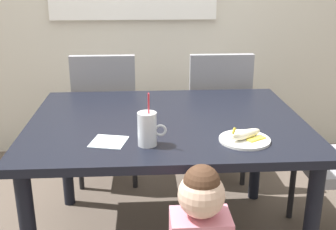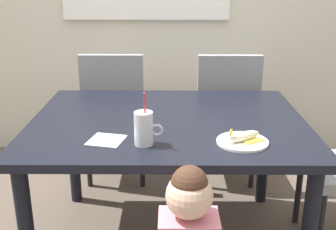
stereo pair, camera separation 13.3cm
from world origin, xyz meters
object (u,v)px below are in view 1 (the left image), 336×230
(milk_cup, at_px, (147,131))
(peeled_banana, at_px, (246,134))
(paper_napkin, at_px, (109,142))
(dining_chair_right, at_px, (217,110))
(dining_chair_left, at_px, (106,112))
(snack_plate, at_px, (244,140))
(dining_table, at_px, (167,135))

(milk_cup, relative_size, peeled_banana, 1.42)
(peeled_banana, relative_size, paper_napkin, 1.17)
(milk_cup, bearing_deg, dining_chair_right, 65.07)
(dining_chair_left, height_order, paper_napkin, dining_chair_left)
(dining_chair_right, relative_size, peeled_banana, 5.49)
(dining_chair_left, relative_size, snack_plate, 4.17)
(peeled_banana, bearing_deg, snack_plate, 177.44)
(milk_cup, height_order, peeled_banana, milk_cup)
(dining_chair_left, distance_m, snack_plate, 1.31)
(milk_cup, height_order, snack_plate, milk_cup)
(dining_chair_right, height_order, snack_plate, dining_chair_right)
(dining_table, height_order, snack_plate, snack_plate)
(dining_chair_left, bearing_deg, milk_cup, 104.08)
(dining_table, distance_m, dining_chair_right, 0.86)
(dining_chair_right, bearing_deg, milk_cup, 65.07)
(milk_cup, bearing_deg, paper_napkin, 166.56)
(milk_cup, height_order, paper_napkin, milk_cup)
(dining_table, relative_size, paper_napkin, 9.38)
(dining_table, bearing_deg, dining_chair_right, 61.97)
(peeled_banana, bearing_deg, milk_cup, -177.74)
(dining_table, distance_m, snack_plate, 0.47)
(dining_chair_right, bearing_deg, peeled_banana, 86.73)
(dining_table, relative_size, dining_chair_left, 1.46)
(milk_cup, bearing_deg, dining_chair_left, 104.08)
(peeled_banana, height_order, paper_napkin, peeled_banana)
(dining_chair_right, bearing_deg, dining_chair_left, -0.73)
(dining_chair_right, xyz_separation_m, peeled_banana, (-0.06, -1.07, 0.24))
(dining_chair_left, xyz_separation_m, milk_cup, (0.27, -1.09, 0.27))
(dining_chair_left, xyz_separation_m, snack_plate, (0.71, -1.08, 0.21))
(milk_cup, xyz_separation_m, paper_napkin, (-0.17, 0.04, -0.06))
(dining_chair_left, bearing_deg, dining_table, 116.35)
(dining_chair_right, distance_m, peeled_banana, 1.09)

